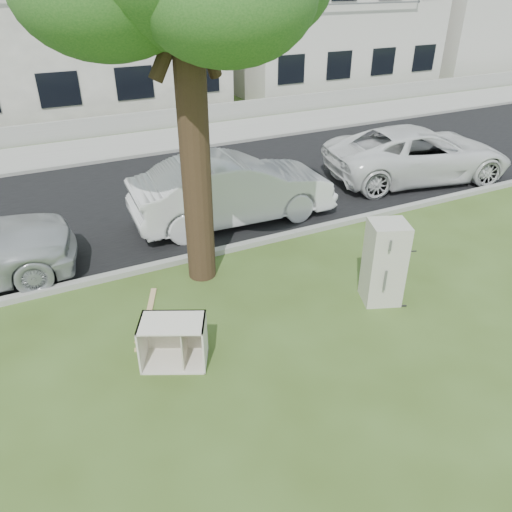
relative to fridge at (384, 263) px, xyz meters
name	(u,v)px	position (x,y,z in m)	size (l,w,h in m)	color
ground	(260,318)	(-2.24, 0.46, -0.78)	(120.00, 120.00, 0.00)	#394D1B
road	(161,197)	(-2.24, 6.46, -0.78)	(120.00, 7.00, 0.01)	black
kerb_near	(209,256)	(-2.24, 2.91, -0.78)	(120.00, 0.18, 0.12)	gray
kerb_far	(129,159)	(-2.24, 10.01, -0.78)	(120.00, 0.18, 0.12)	gray
sidewalk	(119,146)	(-2.24, 11.46, -0.78)	(120.00, 2.80, 0.01)	gray
low_wall	(108,125)	(-2.24, 13.06, -0.43)	(120.00, 0.15, 0.70)	gray
townhouse_center	(71,15)	(-2.24, 17.96, 2.94)	(11.22, 8.16, 7.44)	silver
townhouse_right	(317,14)	(9.76, 17.96, 2.64)	(10.20, 8.16, 6.84)	beige
filler_right	(503,10)	(23.76, 18.46, 2.42)	(16.00, 9.00, 6.40)	silver
fridge	(384,263)	(0.00, 0.00, 0.00)	(0.64, 0.60, 1.56)	beige
cabinet	(174,342)	(-3.94, 0.03, -0.40)	(0.98, 0.61, 0.77)	silver
plank_a	(166,330)	(-3.84, 0.85, -0.77)	(1.14, 0.09, 0.02)	#A48B4F
plank_b	(160,347)	(-4.05, 0.46, -0.77)	(0.82, 0.08, 0.02)	tan
plank_c	(151,302)	(-3.84, 1.75, -0.77)	(0.90, 0.10, 0.02)	tan
car_center	(233,189)	(-1.03, 4.32, 0.01)	(1.69, 4.83, 1.59)	silver
car_right	(418,154)	(4.90, 4.56, -0.04)	(2.46, 5.33, 1.48)	silver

